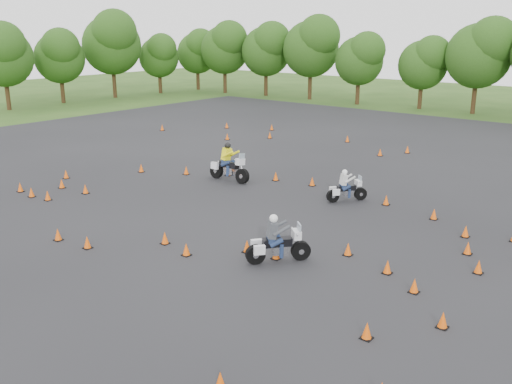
% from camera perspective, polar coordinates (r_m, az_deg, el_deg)
% --- Properties ---
extents(ground, '(140.00, 140.00, 0.00)m').
position_cam_1_polar(ground, '(21.57, -6.74, -5.37)').
color(ground, '#2D5119').
rests_on(ground, ground).
extents(asphalt_pad, '(62.00, 62.00, 0.00)m').
position_cam_1_polar(asphalt_pad, '(25.84, 2.79, -1.59)').
color(asphalt_pad, black).
rests_on(asphalt_pad, ground).
extents(traffic_cones, '(36.50, 32.45, 0.45)m').
position_cam_1_polar(traffic_cones, '(24.73, 1.59, -1.85)').
color(traffic_cones, '#F5580A').
rests_on(traffic_cones, asphalt_pad).
extents(rider_grey, '(2.00, 2.26, 1.79)m').
position_cam_1_polar(rider_grey, '(19.70, 2.24, -4.58)').
color(rider_grey, '#404247').
rests_on(rider_grey, ground).
extents(rider_yellow, '(2.61, 0.81, 2.01)m').
position_cam_1_polar(rider_yellow, '(30.11, -2.76, 2.98)').
color(rider_yellow, yellow).
rests_on(rider_yellow, ground).
extents(rider_white, '(1.67, 1.98, 1.55)m').
position_cam_1_polar(rider_white, '(26.93, 9.10, 0.68)').
color(rider_white, beige).
rests_on(rider_white, ground).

